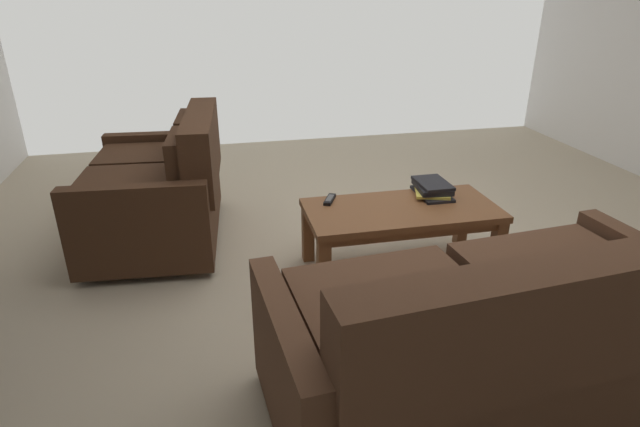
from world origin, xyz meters
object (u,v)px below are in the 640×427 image
sofa_main (493,336)px  tv_remote (330,199)px  book_stack (432,188)px  loveseat_near (162,189)px  coffee_table (401,218)px

sofa_main → tv_remote: sofa_main is taller
book_stack → tv_remote: size_ratio=1.86×
tv_remote → sofa_main: bearing=103.8°
tv_remote → book_stack: bearing=176.8°
sofa_main → tv_remote: bearing=-76.2°
loveseat_near → coffee_table: bearing=152.6°
sofa_main → tv_remote: size_ratio=11.02×
coffee_table → book_stack: book_stack is taller
coffee_table → tv_remote: 0.44m
coffee_table → book_stack: size_ratio=3.76×
sofa_main → tv_remote: 1.40m
coffee_table → tv_remote: tv_remote is taller
sofa_main → coffee_table: size_ratio=1.57×
coffee_table → tv_remote: bearing=-25.3°
loveseat_near → book_stack: bearing=160.7°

